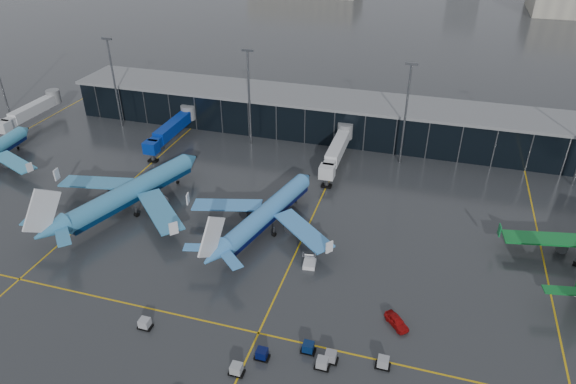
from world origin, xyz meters
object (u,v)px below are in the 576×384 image
(baggage_carts, at_px, (282,354))
(mobile_airstair, at_px, (310,262))
(service_van_red, at_px, (397,321))
(airliner_klm_near, at_px, (267,203))
(airliner_arkefly, at_px, (130,181))

(baggage_carts, distance_m, mobile_airstair, 22.14)
(baggage_carts, height_order, service_van_red, baggage_carts)
(airliner_klm_near, distance_m, service_van_red, 34.97)
(service_van_red, bearing_deg, airliner_arkefly, 120.07)
(airliner_arkefly, xyz_separation_m, baggage_carts, (42.82, -30.40, -5.96))
(airliner_klm_near, xyz_separation_m, service_van_red, (28.20, -20.04, -5.17))
(baggage_carts, distance_m, service_van_red, 19.18)
(baggage_carts, relative_size, mobile_airstair, 11.37)
(baggage_carts, relative_size, service_van_red, 8.16)
(baggage_carts, bearing_deg, airliner_klm_near, 112.11)
(mobile_airstair, distance_m, service_van_red, 20.07)
(airliner_klm_near, xyz_separation_m, mobile_airstair, (11.22, -9.34, -5.22))
(airliner_klm_near, bearing_deg, service_van_red, -21.38)
(airliner_klm_near, relative_size, service_van_red, 8.12)
(airliner_arkefly, xyz_separation_m, mobile_airstair, (41.27, -8.31, -5.95))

